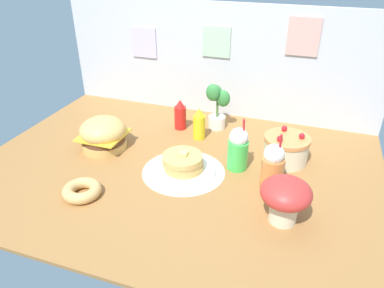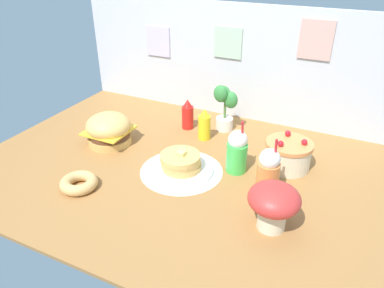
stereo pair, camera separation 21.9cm
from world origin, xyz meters
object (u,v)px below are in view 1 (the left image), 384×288
orange_float_cup (273,166)px  mustard_bottle (199,124)px  donut_pink_glaze (82,190)px  mushroom_stool (285,196)px  layer_cake (286,149)px  ketchup_bottle (180,115)px  cream_soda_cup (238,149)px  potted_plant (217,105)px  burger (103,134)px  pancake_stack (183,165)px

orange_float_cup → mustard_bottle: bearing=143.3°
donut_pink_glaze → mushroom_stool: (1.04, 0.15, 0.11)m
orange_float_cup → layer_cake: bearing=81.8°
mustard_bottle → ketchup_bottle: bearing=150.9°
ketchup_bottle → cream_soda_cup: cream_soda_cup is taller
mushroom_stool → orange_float_cup: bearing=110.0°
donut_pink_glaze → potted_plant: (0.46, 1.02, 0.15)m
burger → mustard_bottle: size_ratio=1.33×
burger → mustard_bottle: mustard_bottle is taller
mustard_bottle → cream_soda_cup: size_ratio=0.67×
cream_soda_cup → orange_float_cup: 0.25m
mushroom_stool → mustard_bottle: bearing=133.8°
ketchup_bottle → donut_pink_glaze: (-0.21, -0.93, -0.07)m
layer_cake → potted_plant: 0.62m
orange_float_cup → donut_pink_glaze: 1.04m
layer_cake → orange_float_cup: size_ratio=0.83×
donut_pink_glaze → cream_soda_cup: bearing=36.8°
orange_float_cup → mushroom_stool: size_ratio=1.36×
ketchup_bottle → potted_plant: 0.27m
pancake_stack → mushroom_stool: mushroom_stool is taller
burger → mushroom_stool: 1.25m
ketchup_bottle → donut_pink_glaze: 0.95m
layer_cake → burger: bearing=-169.1°
cream_soda_cup → layer_cake: bearing=33.4°
ketchup_bottle → layer_cake: bearing=-15.2°
layer_cake → cream_soda_cup: 0.32m
cream_soda_cup → mushroom_stool: 0.50m
potted_plant → cream_soda_cup: bearing=-61.1°
mushroom_stool → cream_soda_cup: bearing=128.9°
pancake_stack → orange_float_cup: 0.52m
layer_cake → cream_soda_cup: size_ratio=0.83×
burger → layer_cake: bearing=10.9°
donut_pink_glaze → ketchup_bottle: bearing=77.0°
donut_pink_glaze → pancake_stack: bearing=42.1°
mustard_bottle → orange_float_cup: 0.69m
mustard_bottle → burger: bearing=-148.6°
orange_float_cup → pancake_stack: bearing=-177.4°
ketchup_bottle → mushroom_stool: bearing=-43.2°
burger → potted_plant: 0.82m
layer_cake → donut_pink_glaze: bearing=-144.1°
cream_soda_cup → mustard_bottle: bearing=139.5°
layer_cake → donut_pink_glaze: size_ratio=1.34×
mustard_bottle → orange_float_cup: bearing=-36.7°
cream_soda_cup → orange_float_cup: size_ratio=1.00×
mushroom_stool → donut_pink_glaze: bearing=-171.8°
ketchup_bottle → mustard_bottle: size_ratio=1.00×
layer_cake → donut_pink_glaze: 1.22m
orange_float_cup → mushroom_stool: 0.28m
mustard_bottle → donut_pink_glaze: size_ratio=1.08×
ketchup_bottle → potted_plant: size_ratio=0.66×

